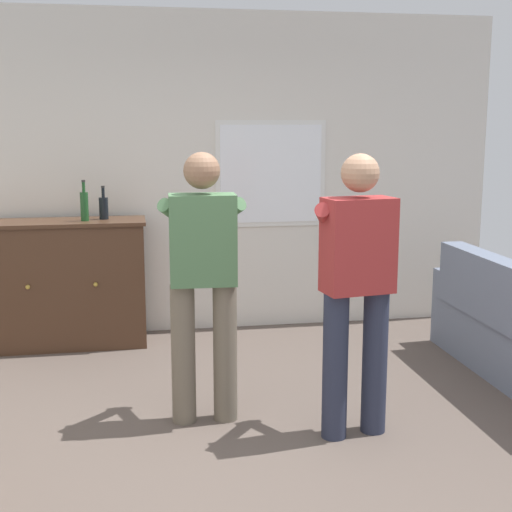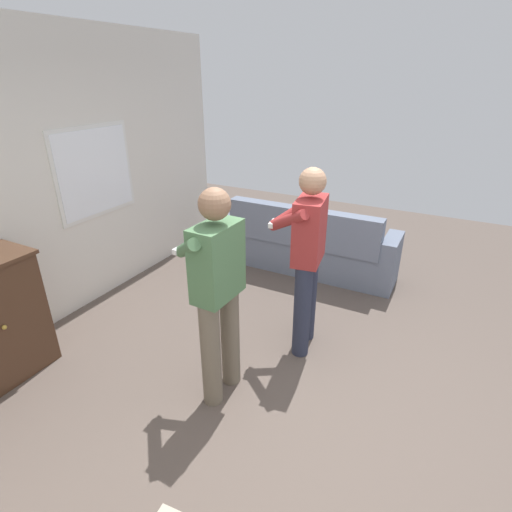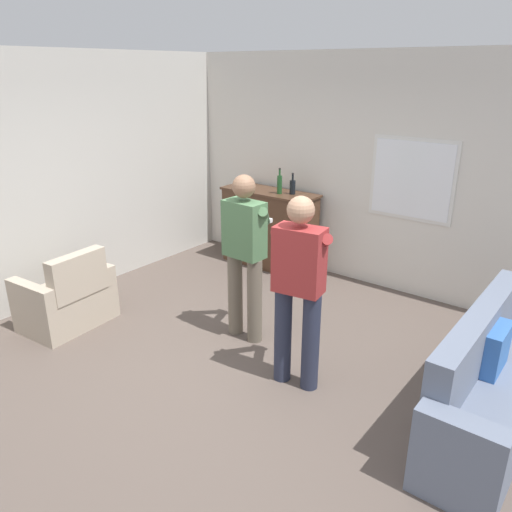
{
  "view_description": "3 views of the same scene",
  "coord_description": "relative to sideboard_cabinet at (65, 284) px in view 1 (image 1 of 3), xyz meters",
  "views": [
    {
      "loc": [
        -0.68,
        -3.67,
        1.85
      ],
      "look_at": [
        0.03,
        0.39,
        1.08
      ],
      "focal_mm": 50.0,
      "sensor_mm": 36.0,
      "label": 1
    },
    {
      "loc": [
        -2.35,
        -0.83,
        2.35
      ],
      "look_at": [
        -0.0,
        0.4,
        1.13
      ],
      "focal_mm": 28.0,
      "sensor_mm": 36.0,
      "label": 2
    },
    {
      "loc": [
        2.61,
        -2.94,
        2.6
      ],
      "look_at": [
        0.1,
        0.28,
        1.05
      ],
      "focal_mm": 35.0,
      "sensor_mm": 36.0,
      "label": 3
    }
  ],
  "objects": [
    {
      "name": "ground",
      "position": [
        1.25,
        -2.3,
        -0.53
      ],
      "size": [
        10.4,
        10.4,
        0.0
      ],
      "primitive_type": "plane",
      "color": "brown"
    },
    {
      "name": "person_standing_right",
      "position": [
        1.84,
        -2.08,
        0.41
      ],
      "size": [
        0.55,
        0.5,
        1.68
      ],
      "color": "#282D42",
      "rests_on": "ground"
    },
    {
      "name": "bottle_liquor_amber",
      "position": [
        0.19,
        -0.04,
        0.66
      ],
      "size": [
        0.07,
        0.07,
        0.33
      ],
      "color": "#1E4C23",
      "rests_on": "sideboard_cabinet"
    },
    {
      "name": "person_standing_left",
      "position": [
        0.99,
        -1.73,
        0.41
      ],
      "size": [
        0.56,
        0.48,
        1.68
      ],
      "color": "#6B6051",
      "rests_on": "ground"
    },
    {
      "name": "sideboard_cabinet",
      "position": [
        0.0,
        0.0,
        0.0
      ],
      "size": [
        1.35,
        0.49,
        1.06
      ],
      "color": "#472D1E",
      "rests_on": "ground"
    },
    {
      "name": "bottle_wine_green",
      "position": [
        0.34,
        0.04,
        0.63
      ],
      "size": [
        0.08,
        0.08,
        0.28
      ],
      "color": "black",
      "rests_on": "sideboard_cabinet"
    },
    {
      "name": "wall_back_with_window",
      "position": [
        1.26,
        0.36,
        0.87
      ],
      "size": [
        5.2,
        0.15,
        2.8
      ],
      "color": "silver",
      "rests_on": "ground"
    }
  ]
}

